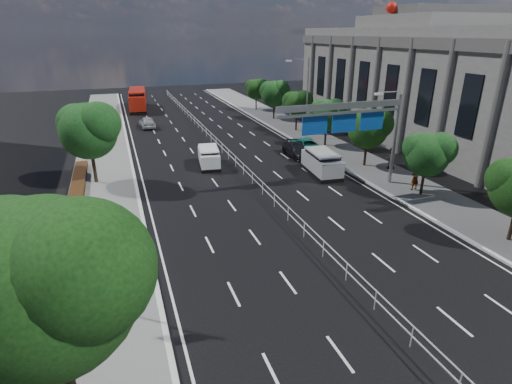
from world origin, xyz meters
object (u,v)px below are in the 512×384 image
overhead_gantry (354,118)px  pedestrian_b (390,158)px  red_bus (138,99)px  parked_car_dark (297,150)px  white_minivan (209,157)px  pedestrian_a (415,178)px  silver_minivan (322,163)px  parked_car_teal (308,146)px  toilet_sign (105,260)px  near_car_dark (133,100)px  near_car_silver (147,122)px

overhead_gantry → pedestrian_b: overhead_gantry is taller
red_bus → parked_car_dark: (12.90, -32.33, -0.97)m
white_minivan → pedestrian_a: 17.76m
white_minivan → silver_minivan: silver_minivan is taller
parked_car_teal → toilet_sign: bearing=-130.5°
near_car_dark → silver_minivan: size_ratio=0.92×
overhead_gantry → toilet_sign: bearing=-150.4°
near_car_silver → near_car_dark: size_ratio=0.90×
overhead_gantry → near_car_dark: bearing=106.3°
red_bus → near_car_silver: 14.10m
red_bus → pedestrian_b: 43.20m
white_minivan → near_car_silver: bearing=109.7°
red_bus → near_car_silver: (0.08, -14.07, -0.91)m
near_car_dark → parked_car_dark: size_ratio=1.03×
overhead_gantry → parked_car_dark: (-0.05, 9.36, -4.96)m
near_car_dark → silver_minivan: silver_minivan is taller
white_minivan → parked_car_dark: (8.92, -0.01, -0.21)m
parked_car_dark → pedestrian_b: 8.90m
pedestrian_a → parked_car_teal: bearing=-81.0°
white_minivan → near_car_silver: 18.67m
toilet_sign → near_car_dark: toilet_sign is taller
parked_car_teal → pedestrian_a: size_ratio=2.50×
white_minivan → parked_car_dark: bearing=7.6°
silver_minivan → near_car_dark: bearing=112.6°
overhead_gantry → parked_car_teal: 11.53m
pedestrian_a → pedestrian_b: size_ratio=1.03×
toilet_sign → red_bus: 51.98m
parked_car_teal → parked_car_dark: 1.87m
overhead_gantry → silver_minivan: size_ratio=2.04×
overhead_gantry → red_bus: size_ratio=0.97×
white_minivan → parked_car_teal: 10.58m
white_minivan → overhead_gantry: bearing=-38.6°
overhead_gantry → white_minivan: size_ratio=2.42×
white_minivan → near_car_silver: white_minivan is taller
white_minivan → pedestrian_a: bearing=-32.6°
overhead_gantry → pedestrian_b: 8.10m
silver_minivan → pedestrian_b: bearing=-4.3°
parked_car_teal → pedestrian_b: (4.51, -7.40, 0.41)m
red_bus → near_car_dark: bearing=102.5°
toilet_sign → overhead_gantry: 20.52m
toilet_sign → parked_car_teal: toilet_sign is taller
near_car_silver → near_car_dark: near_car_dark is taller
near_car_dark → parked_car_dark: near_car_dark is taller
parked_car_dark → pedestrian_b: bearing=-47.2°
parked_car_dark → near_car_dark: bearing=109.4°
parked_car_teal → white_minivan: bearing=-172.0°
near_car_dark → pedestrian_b: 47.63m
silver_minivan → pedestrian_b: pedestrian_b is taller
red_bus → parked_car_dark: bearing=-63.2°
pedestrian_a → overhead_gantry: bearing=-29.4°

